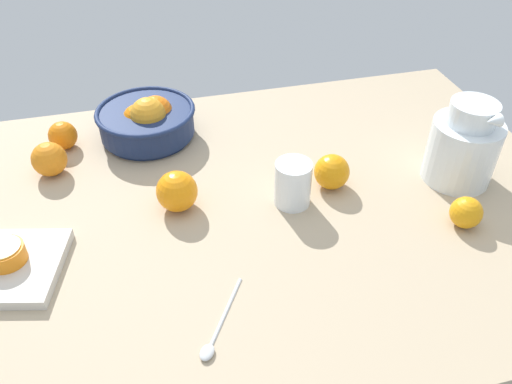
{
  "coord_description": "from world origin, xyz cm",
  "views": [
    {
      "loc": [
        -23.05,
        -81.15,
        71.63
      ],
      "look_at": [
        -3.41,
        -3.54,
        6.45
      ],
      "focal_mm": 36.29,
      "sensor_mm": 36.0,
      "label": 1
    }
  ],
  "objects_px": {
    "loose_orange_0": "(49,159)",
    "loose_orange_3": "(63,136)",
    "fruit_bowl": "(147,120)",
    "loose_orange_1": "(177,191)",
    "loose_orange_4": "(332,172)",
    "juice_pitcher": "(462,151)",
    "loose_orange_2": "(466,212)",
    "juice_glass": "(293,186)",
    "orange_half_0": "(5,254)",
    "spoon": "(217,330)"
  },
  "relations": [
    {
      "from": "spoon",
      "to": "loose_orange_3",
      "type": "bearing_deg",
      "value": 112.6
    },
    {
      "from": "juice_glass",
      "to": "loose_orange_4",
      "type": "relative_size",
      "value": 1.28
    },
    {
      "from": "juice_glass",
      "to": "loose_orange_0",
      "type": "distance_m",
      "value": 0.55
    },
    {
      "from": "fruit_bowl",
      "to": "spoon",
      "type": "xyz_separation_m",
      "value": [
        0.05,
        -0.62,
        -0.05
      ]
    },
    {
      "from": "loose_orange_0",
      "to": "loose_orange_2",
      "type": "distance_m",
      "value": 0.9
    },
    {
      "from": "juice_pitcher",
      "to": "spoon",
      "type": "bearing_deg",
      "value": -154.96
    },
    {
      "from": "fruit_bowl",
      "to": "loose_orange_0",
      "type": "xyz_separation_m",
      "value": [
        -0.23,
        -0.1,
        -0.01
      ]
    },
    {
      "from": "juice_pitcher",
      "to": "loose_orange_4",
      "type": "distance_m",
      "value": 0.29
    },
    {
      "from": "juice_pitcher",
      "to": "loose_orange_3",
      "type": "xyz_separation_m",
      "value": [
        -0.86,
        0.34,
        -0.04
      ]
    },
    {
      "from": "juice_pitcher",
      "to": "loose_orange_1",
      "type": "bearing_deg",
      "value": 175.6
    },
    {
      "from": "loose_orange_1",
      "to": "loose_orange_3",
      "type": "xyz_separation_m",
      "value": [
        -0.24,
        0.29,
        -0.01
      ]
    },
    {
      "from": "loose_orange_0",
      "to": "spoon",
      "type": "distance_m",
      "value": 0.59
    },
    {
      "from": "orange_half_0",
      "to": "juice_pitcher",
      "type": "bearing_deg",
      "value": 2.98
    },
    {
      "from": "juice_glass",
      "to": "loose_orange_3",
      "type": "relative_size",
      "value": 1.46
    },
    {
      "from": "juice_pitcher",
      "to": "loose_orange_2",
      "type": "relative_size",
      "value": 3.04
    },
    {
      "from": "loose_orange_2",
      "to": "spoon",
      "type": "height_order",
      "value": "loose_orange_2"
    },
    {
      "from": "loose_orange_3",
      "to": "loose_orange_0",
      "type": "bearing_deg",
      "value": -103.63
    },
    {
      "from": "loose_orange_0",
      "to": "loose_orange_3",
      "type": "distance_m",
      "value": 0.11
    },
    {
      "from": "loose_orange_4",
      "to": "juice_pitcher",
      "type": "bearing_deg",
      "value": -7.56
    },
    {
      "from": "fruit_bowl",
      "to": "loose_orange_2",
      "type": "distance_m",
      "value": 0.76
    },
    {
      "from": "juice_pitcher",
      "to": "juice_glass",
      "type": "distance_m",
      "value": 0.39
    },
    {
      "from": "orange_half_0",
      "to": "loose_orange_0",
      "type": "relative_size",
      "value": 0.92
    },
    {
      "from": "loose_orange_2",
      "to": "loose_orange_4",
      "type": "bearing_deg",
      "value": 139.37
    },
    {
      "from": "juice_pitcher",
      "to": "loose_orange_3",
      "type": "height_order",
      "value": "juice_pitcher"
    },
    {
      "from": "fruit_bowl",
      "to": "juice_glass",
      "type": "bearing_deg",
      "value": -50.61
    },
    {
      "from": "juice_pitcher",
      "to": "loose_orange_0",
      "type": "height_order",
      "value": "juice_pitcher"
    },
    {
      "from": "juice_pitcher",
      "to": "loose_orange_4",
      "type": "xyz_separation_m",
      "value": [
        -0.28,
        0.04,
        -0.03
      ]
    },
    {
      "from": "juice_glass",
      "to": "loose_orange_1",
      "type": "height_order",
      "value": "juice_glass"
    },
    {
      "from": "loose_orange_0",
      "to": "loose_orange_3",
      "type": "bearing_deg",
      "value": 76.37
    },
    {
      "from": "orange_half_0",
      "to": "loose_orange_2",
      "type": "bearing_deg",
      "value": -6.39
    },
    {
      "from": "juice_pitcher",
      "to": "loose_orange_3",
      "type": "bearing_deg",
      "value": 158.42
    },
    {
      "from": "loose_orange_0",
      "to": "loose_orange_1",
      "type": "relative_size",
      "value": 0.9
    },
    {
      "from": "juice_glass",
      "to": "loose_orange_0",
      "type": "relative_size",
      "value": 1.28
    },
    {
      "from": "fruit_bowl",
      "to": "loose_orange_3",
      "type": "bearing_deg",
      "value": 179.28
    },
    {
      "from": "fruit_bowl",
      "to": "juice_pitcher",
      "type": "relative_size",
      "value": 1.24
    },
    {
      "from": "fruit_bowl",
      "to": "loose_orange_1",
      "type": "height_order",
      "value": "fruit_bowl"
    },
    {
      "from": "juice_glass",
      "to": "orange_half_0",
      "type": "relative_size",
      "value": 1.39
    },
    {
      "from": "juice_pitcher",
      "to": "loose_orange_1",
      "type": "height_order",
      "value": "juice_pitcher"
    },
    {
      "from": "loose_orange_3",
      "to": "spoon",
      "type": "height_order",
      "value": "loose_orange_3"
    },
    {
      "from": "spoon",
      "to": "loose_orange_2",
      "type": "bearing_deg",
      "value": 14.06
    },
    {
      "from": "orange_half_0",
      "to": "loose_orange_3",
      "type": "height_order",
      "value": "loose_orange_3"
    },
    {
      "from": "loose_orange_3",
      "to": "spoon",
      "type": "bearing_deg",
      "value": -67.4
    },
    {
      "from": "juice_glass",
      "to": "juice_pitcher",
      "type": "bearing_deg",
      "value": -0.86
    },
    {
      "from": "fruit_bowl",
      "to": "loose_orange_3",
      "type": "xyz_separation_m",
      "value": [
        -0.2,
        0.0,
        -0.02
      ]
    },
    {
      "from": "loose_orange_1",
      "to": "loose_orange_4",
      "type": "distance_m",
      "value": 0.34
    },
    {
      "from": "orange_half_0",
      "to": "loose_orange_3",
      "type": "bearing_deg",
      "value": 77.54
    },
    {
      "from": "loose_orange_0",
      "to": "loose_orange_1",
      "type": "distance_m",
      "value": 0.33
    },
    {
      "from": "fruit_bowl",
      "to": "loose_orange_2",
      "type": "relative_size",
      "value": 3.76
    },
    {
      "from": "juice_pitcher",
      "to": "juice_glass",
      "type": "height_order",
      "value": "juice_pitcher"
    },
    {
      "from": "loose_orange_3",
      "to": "spoon",
      "type": "relative_size",
      "value": 0.43
    }
  ]
}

